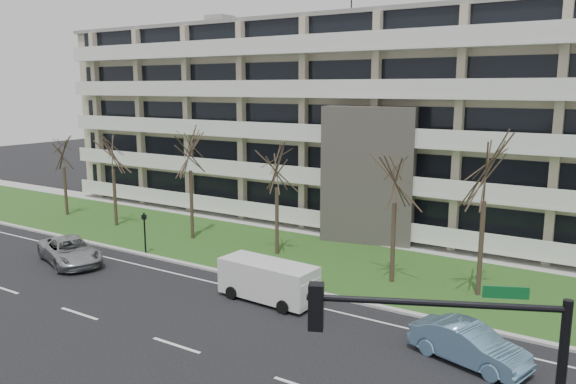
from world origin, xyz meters
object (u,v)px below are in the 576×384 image
Objects in this scene: silver_pickup at (70,251)px; white_van at (269,278)px; blue_sedan at (469,344)px; pedestrian_signal at (145,228)px.

silver_pickup is 13.29m from white_van.
silver_pickup reaches higher than blue_sedan.
blue_sedan is at bearing -3.67° from white_van.
silver_pickup is at bearing 106.26° from blue_sedan.
white_van is at bearing -64.22° from silver_pickup.
silver_pickup is 1.21× the size of blue_sedan.
pedestrian_signal is at bearing 96.39° from blue_sedan.
white_van is 10.99m from pedestrian_signal.
pedestrian_signal reaches higher than white_van.
blue_sedan is at bearing -69.71° from silver_pickup.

